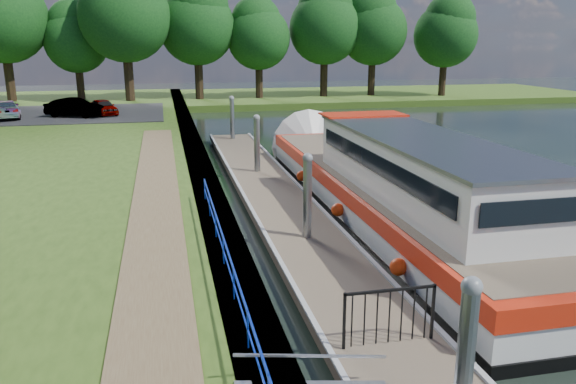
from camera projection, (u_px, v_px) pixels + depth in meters
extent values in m
cube|color=#473D2D|center=(205.00, 188.00, 22.37)|extent=(1.10, 90.00, 0.78)
cube|color=#304D16|center=(315.00, 97.00, 60.33)|extent=(60.00, 18.00, 0.60)
cube|color=brown|center=(155.00, 241.00, 15.28)|extent=(1.60, 40.00, 0.05)
cube|color=black|center=(68.00, 114.00, 42.18)|extent=(14.00, 12.00, 0.06)
cube|color=#0C2DBF|center=(240.00, 288.00, 10.74)|extent=(0.04, 18.00, 0.04)
cube|color=#0C2DBF|center=(240.00, 305.00, 10.83)|extent=(0.03, 18.00, 0.03)
cylinder|color=#0C2DBF|center=(248.00, 330.00, 9.88)|extent=(0.04, 0.04, 0.72)
cylinder|color=#0C2DBF|center=(234.00, 283.00, 11.77)|extent=(0.04, 0.04, 0.72)
cylinder|color=#0C2DBF|center=(223.00, 250.00, 13.65)|extent=(0.04, 0.04, 0.72)
cylinder|color=#0C2DBF|center=(216.00, 225.00, 15.54)|extent=(0.04, 0.04, 0.72)
cylinder|color=#0C2DBF|center=(210.00, 205.00, 17.42)|extent=(0.04, 0.04, 0.72)
cylinder|color=#0C2DBF|center=(205.00, 189.00, 19.31)|extent=(0.04, 0.04, 0.72)
cube|color=brown|center=(277.00, 200.00, 21.05)|extent=(2.50, 30.00, 0.24)
cube|color=#9EA0A3|center=(303.00, 242.00, 17.34)|extent=(2.30, 5.00, 0.30)
cube|color=#9EA0A3|center=(259.00, 181.00, 24.88)|extent=(2.30, 5.00, 0.30)
cube|color=#9EA0A3|center=(236.00, 149.00, 32.42)|extent=(2.30, 5.00, 0.30)
cube|color=#9EA0A3|center=(308.00, 195.00, 21.26)|extent=(0.12, 30.00, 0.06)
cube|color=#9EA0A3|center=(246.00, 198.00, 20.76)|extent=(0.12, 30.00, 0.06)
sphere|color=gray|center=(472.00, 287.00, 7.67)|extent=(0.30, 0.30, 0.30)
cylinder|color=gray|center=(307.00, 214.00, 16.59)|extent=(0.26, 0.26, 3.40)
sphere|color=gray|center=(308.00, 158.00, 16.15)|extent=(0.30, 0.30, 0.30)
cylinder|color=gray|center=(257.00, 156.00, 25.08)|extent=(0.26, 0.26, 3.40)
sphere|color=gray|center=(257.00, 118.00, 24.64)|extent=(0.30, 0.30, 0.30)
cylinder|color=gray|center=(232.00, 127.00, 33.57)|extent=(0.26, 0.26, 3.40)
sphere|color=gray|center=(232.00, 98.00, 33.13)|extent=(0.30, 0.30, 0.30)
cube|color=#A5A8AD|center=(312.00, 356.00, 9.12)|extent=(2.58, 0.04, 0.41)
cube|color=black|center=(344.00, 321.00, 10.50)|extent=(0.05, 0.05, 1.15)
cube|color=black|center=(433.00, 312.00, 10.87)|extent=(0.05, 0.05, 1.15)
cube|color=black|center=(391.00, 290.00, 10.55)|extent=(1.85, 0.05, 0.05)
cube|color=black|center=(352.00, 320.00, 10.53)|extent=(0.02, 0.02, 1.10)
cube|color=black|center=(364.00, 319.00, 10.58)|extent=(0.02, 0.02, 1.10)
cube|color=black|center=(377.00, 318.00, 10.63)|extent=(0.02, 0.02, 1.10)
cube|color=black|center=(389.00, 316.00, 10.69)|extent=(0.02, 0.02, 1.10)
cube|color=black|center=(402.00, 315.00, 10.74)|extent=(0.02, 0.02, 1.10)
cube|color=black|center=(414.00, 314.00, 10.79)|extent=(0.02, 0.02, 1.10)
cube|color=black|center=(426.00, 312.00, 10.84)|extent=(0.02, 0.02, 1.10)
cube|color=black|center=(385.00, 215.00, 20.14)|extent=(4.00, 20.00, 0.55)
cube|color=silver|center=(386.00, 199.00, 19.98)|extent=(3.96, 19.90, 0.65)
cube|color=red|center=(387.00, 184.00, 19.84)|extent=(4.04, 20.00, 0.48)
cube|color=brown|center=(387.00, 177.00, 19.78)|extent=(3.68, 19.20, 0.04)
cone|color=silver|center=(312.00, 148.00, 29.81)|extent=(4.00, 1.50, 4.00)
cube|color=silver|center=(420.00, 168.00, 17.19)|extent=(3.00, 11.00, 1.75)
cube|color=gray|center=(422.00, 138.00, 16.95)|extent=(3.10, 11.20, 0.10)
cube|color=black|center=(373.00, 162.00, 16.81)|extent=(0.04, 10.00, 0.55)
cube|color=black|center=(466.00, 158.00, 17.44)|extent=(0.04, 10.00, 0.55)
cube|color=black|center=(359.00, 132.00, 22.36)|extent=(2.60, 0.04, 0.55)
cube|color=black|center=(535.00, 212.00, 11.89)|extent=(2.60, 0.04, 0.55)
cube|color=red|center=(363.00, 114.00, 21.83)|extent=(3.20, 1.60, 0.06)
sphere|color=#FF3F0E|center=(398.00, 267.00, 13.87)|extent=(0.44, 0.44, 0.44)
sphere|color=#FF3F0E|center=(338.00, 210.00, 18.59)|extent=(0.44, 0.44, 0.44)
sphere|color=#FF3F0E|center=(302.00, 176.00, 23.30)|extent=(0.44, 0.44, 0.44)
imported|color=#594C47|center=(451.00, 209.00, 12.98)|extent=(0.43, 0.64, 1.72)
cylinder|color=#332316|center=(10.00, 80.00, 51.04)|extent=(0.83, 0.83, 4.21)
sphere|color=#113914|center=(2.00, 18.00, 49.65)|extent=(7.95, 7.95, 7.95)
cylinder|color=#332316|center=(80.00, 84.00, 52.92)|extent=(0.70, 0.70, 3.10)
sphere|color=#113914|center=(76.00, 41.00, 51.90)|extent=(5.85, 5.85, 5.85)
sphere|color=#113914|center=(73.00, 24.00, 51.64)|extent=(4.65, 4.65, 4.65)
cylinder|color=#332316|center=(129.00, 79.00, 51.37)|extent=(0.84, 0.84, 4.29)
sphere|color=#113914|center=(125.00, 16.00, 49.95)|extent=(8.10, 8.10, 8.10)
cylinder|color=#332316|center=(199.00, 79.00, 54.67)|extent=(0.79, 0.79, 3.83)
sphere|color=#113914|center=(197.00, 27.00, 53.40)|extent=(7.24, 7.24, 7.24)
sphere|color=#113914|center=(198.00, 7.00, 52.75)|extent=(5.75, 5.75, 5.75)
cylinder|color=#332316|center=(259.00, 81.00, 55.72)|extent=(0.72, 0.72, 3.26)
sphere|color=#113914|center=(259.00, 38.00, 54.64)|extent=(6.16, 6.16, 6.16)
sphere|color=#113914|center=(256.00, 21.00, 54.44)|extent=(4.89, 4.89, 4.89)
cylinder|color=#332316|center=(324.00, 78.00, 57.35)|extent=(0.78, 0.78, 3.77)
sphere|color=#113914|center=(325.00, 29.00, 56.10)|extent=(7.13, 7.13, 7.13)
sphere|color=#113914|center=(325.00, 10.00, 55.89)|extent=(5.66, 5.66, 5.66)
cylinder|color=#332316|center=(371.00, 78.00, 58.46)|extent=(0.77, 0.77, 3.65)
sphere|color=#113914|center=(373.00, 31.00, 57.25)|extent=(6.89, 6.89, 6.89)
sphere|color=#113914|center=(371.00, 13.00, 56.74)|extent=(5.47, 5.47, 5.47)
cylinder|color=#332316|center=(442.00, 79.00, 58.21)|extent=(0.74, 0.74, 3.41)
sphere|color=#113914|center=(445.00, 35.00, 57.08)|extent=(6.43, 6.43, 6.43)
sphere|color=#113914|center=(450.00, 19.00, 56.50)|extent=(5.11, 5.11, 5.11)
imported|color=#999999|center=(103.00, 107.00, 41.08)|extent=(2.58, 3.65, 1.15)
imported|color=#999999|center=(75.00, 108.00, 39.89)|extent=(4.29, 2.88, 1.34)
imported|color=#999999|center=(6.00, 109.00, 39.19)|extent=(2.90, 4.64, 1.26)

